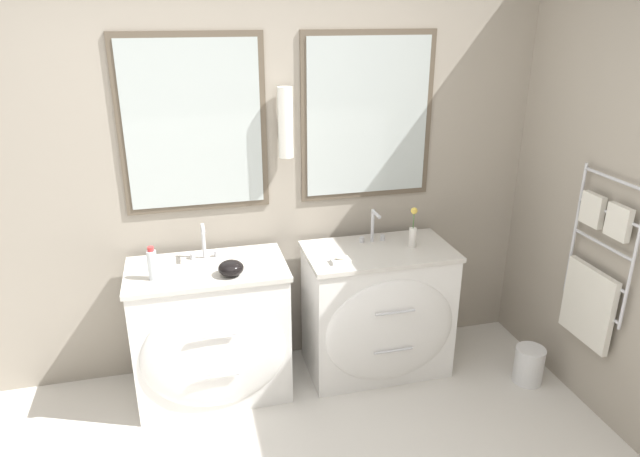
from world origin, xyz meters
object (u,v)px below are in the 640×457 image
at_px(waste_bin, 529,364).
at_px(vanity_left, 212,333).
at_px(vanity_right, 379,311).
at_px(amenity_bowl, 231,268).
at_px(flower_vase, 413,232).
at_px(toiletry_bottle, 152,264).

bearing_deg(waste_bin, vanity_left, 169.26).
height_order(vanity_left, vanity_right, same).
distance_m(amenity_bowl, flower_vase, 1.14).
height_order(vanity_left, waste_bin, vanity_left).
bearing_deg(toiletry_bottle, amenity_bowl, -7.43).
bearing_deg(waste_bin, amenity_bowl, 171.77).
relative_size(vanity_right, waste_bin, 3.80).
xyz_separation_m(vanity_right, toiletry_bottle, (-1.34, -0.05, 0.50)).
distance_m(vanity_left, toiletry_bottle, 0.58).
relative_size(vanity_right, flower_vase, 3.52).
bearing_deg(flower_vase, amenity_bowl, -173.63).
bearing_deg(vanity_right, toiletry_bottle, -177.79).
bearing_deg(toiletry_bottle, vanity_right, 2.21).
bearing_deg(amenity_bowl, vanity_left, 140.54).
xyz_separation_m(amenity_bowl, flower_vase, (1.13, 0.13, 0.06)).
height_order(toiletry_bottle, waste_bin, toiletry_bottle).
bearing_deg(vanity_right, vanity_left, 180.00).
xyz_separation_m(vanity_left, flower_vase, (1.26, 0.02, 0.52)).
xyz_separation_m(toiletry_bottle, flower_vase, (1.55, 0.07, 0.01)).
bearing_deg(amenity_bowl, flower_vase, 6.37).
xyz_separation_m(amenity_bowl, waste_bin, (1.81, -0.26, -0.76)).
relative_size(toiletry_bottle, amenity_bowl, 1.34).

